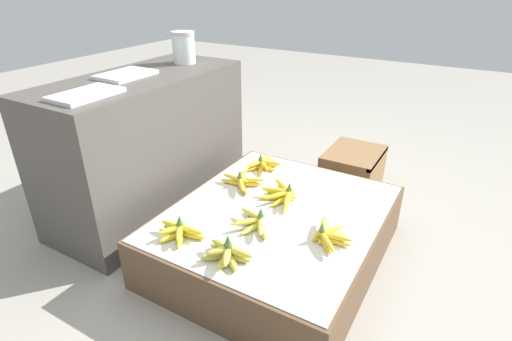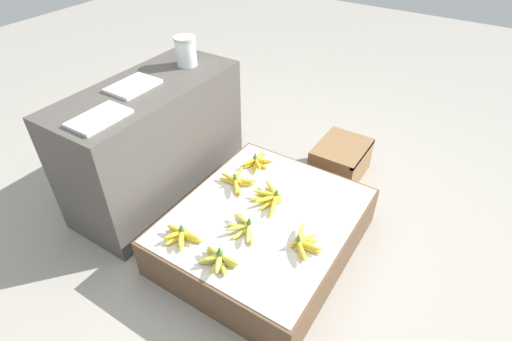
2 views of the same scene
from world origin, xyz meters
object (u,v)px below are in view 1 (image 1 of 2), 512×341
at_px(wooden_crate, 353,169).
at_px(banana_bunch_back_right, 263,164).
at_px(banana_bunch_middle_midleft, 254,222).
at_px(banana_bunch_front_midleft, 327,235).
at_px(glass_jar, 184,47).
at_px(banana_bunch_middle_left, 227,254).
at_px(banana_bunch_back_midright, 242,181).
at_px(foam_tray_white, 126,75).
at_px(banana_bunch_back_left, 179,231).
at_px(banana_bunch_middle_midright, 283,195).

distance_m(wooden_crate, banana_bunch_back_right, 0.63).
bearing_deg(banana_bunch_middle_midleft, banana_bunch_back_right, 25.35).
relative_size(banana_bunch_front_midleft, glass_jar, 1.31).
xyz_separation_m(banana_bunch_middle_left, banana_bunch_back_right, (0.76, 0.26, -0.01)).
bearing_deg(glass_jar, banana_bunch_back_midright, -117.35).
bearing_deg(banana_bunch_back_midright, foam_tray_white, 100.58).
height_order(banana_bunch_back_midright, glass_jar, glass_jar).
bearing_deg(banana_bunch_back_left, banana_bunch_middle_midright, -25.10).
bearing_deg(glass_jar, banana_bunch_back_left, -144.29).
bearing_deg(banana_bunch_middle_midleft, banana_bunch_front_midleft, -77.55).
distance_m(banana_bunch_middle_midleft, banana_bunch_back_midright, 0.38).
bearing_deg(banana_bunch_front_midleft, glass_jar, 65.29).
bearing_deg(banana_bunch_back_right, banana_bunch_back_left, -178.82).
xyz_separation_m(banana_bunch_middle_midleft, foam_tray_white, (0.17, 0.85, 0.49)).
distance_m(wooden_crate, banana_bunch_middle_left, 1.26).
bearing_deg(banana_bunch_back_left, banana_bunch_back_midright, 1.71).
bearing_deg(glass_jar, banana_bunch_middle_left, -134.89).
relative_size(banana_bunch_middle_left, banana_bunch_back_right, 0.92).
height_order(wooden_crate, banana_bunch_middle_left, banana_bunch_middle_left).
xyz_separation_m(wooden_crate, glass_jar, (-0.44, 0.92, 0.73)).
distance_m(banana_bunch_front_midleft, banana_bunch_middle_midleft, 0.31).
height_order(banana_bunch_back_right, glass_jar, glass_jar).
relative_size(wooden_crate, banana_bunch_back_left, 1.87).
height_order(banana_bunch_front_midleft, banana_bunch_back_left, banana_bunch_back_left).
relative_size(wooden_crate, banana_bunch_front_midleft, 1.74).
bearing_deg(foam_tray_white, glass_jar, -7.14).
height_order(banana_bunch_front_midleft, glass_jar, glass_jar).
distance_m(wooden_crate, banana_bunch_back_midright, 0.82).
distance_m(banana_bunch_middle_left, banana_bunch_back_left, 0.25).
xyz_separation_m(wooden_crate, foam_tray_white, (-0.83, 0.97, 0.65)).
xyz_separation_m(wooden_crate, banana_bunch_middle_left, (-1.25, 0.10, 0.16)).
bearing_deg(banana_bunch_middle_midleft, banana_bunch_back_midright, 40.27).
relative_size(banana_bunch_middle_midright, banana_bunch_back_left, 1.13).
height_order(glass_jar, foam_tray_white, glass_jar).
xyz_separation_m(banana_bunch_middle_midleft, banana_bunch_back_right, (0.51, 0.24, -0.00)).
xyz_separation_m(banana_bunch_middle_midleft, banana_bunch_back_midright, (0.29, 0.24, 0.00)).
bearing_deg(banana_bunch_middle_midleft, wooden_crate, -6.84).
distance_m(banana_bunch_middle_left, banana_bunch_middle_midleft, 0.24).
bearing_deg(banana_bunch_back_midright, banana_bunch_middle_left, -153.41).
xyz_separation_m(banana_bunch_back_midright, foam_tray_white, (-0.11, 0.60, 0.49)).
relative_size(banana_bunch_middle_left, banana_bunch_back_midright, 0.90).
xyz_separation_m(banana_bunch_back_left, banana_bunch_back_right, (0.73, 0.02, -0.01)).
bearing_deg(banana_bunch_back_midright, banana_bunch_middle_midright, -94.27).
bearing_deg(banana_bunch_back_left, banana_bunch_middle_left, -95.56).
bearing_deg(banana_bunch_middle_midright, banana_bunch_back_left, 154.90).
relative_size(banana_bunch_middle_midright, banana_bunch_back_midright, 1.04).
height_order(banana_bunch_middle_midleft, foam_tray_white, foam_tray_white).
bearing_deg(banana_bunch_back_right, glass_jar, 83.86).
distance_m(banana_bunch_middle_midleft, glass_jar, 1.14).
relative_size(banana_bunch_front_midleft, foam_tray_white, 0.85).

